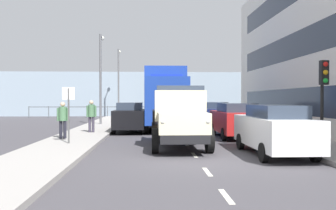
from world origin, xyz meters
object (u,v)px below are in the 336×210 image
(car_white_kerbside_near, at_px, (274,129))
(car_red_kerbside_1, at_px, (235,120))
(truck_vintage_cream, at_px, (180,118))
(pedestrian_with_bag, at_px, (91,113))
(traffic_light_near, at_px, (323,84))
(lamp_post_far, at_px, (119,77))
(car_black_oppositeside_0, at_px, (130,117))
(pedestrian_near_railing, at_px, (63,117))
(car_navy_kerbside_2, at_px, (213,114))
(street_sign, at_px, (69,105))
(lorry_cargo_blue, at_px, (165,97))
(lamp_post_promenade, at_px, (101,70))

(car_white_kerbside_near, height_order, car_red_kerbside_1, same)
(truck_vintage_cream, bearing_deg, car_white_kerbside_near, 148.51)
(pedestrian_with_bag, bearing_deg, traffic_light_near, 146.92)
(lamp_post_far, bearing_deg, car_white_kerbside_near, 107.00)
(car_black_oppositeside_0, distance_m, pedestrian_near_railing, 5.42)
(car_navy_kerbside_2, distance_m, street_sign, 12.14)
(lorry_cargo_blue, distance_m, car_navy_kerbside_2, 3.78)
(car_navy_kerbside_2, bearing_deg, car_black_oppositeside_0, 29.12)
(pedestrian_near_railing, height_order, traffic_light_near, traffic_light_near)
(car_white_kerbside_near, bearing_deg, lamp_post_far, -73.00)
(lamp_post_far, height_order, street_sign, lamp_post_far)
(lorry_cargo_blue, relative_size, car_black_oppositeside_0, 1.82)
(pedestrian_with_bag, bearing_deg, lorry_cargo_blue, -139.58)
(car_white_kerbside_near, bearing_deg, lamp_post_promenade, -60.44)
(lorry_cargo_blue, xyz_separation_m, car_navy_kerbside_2, (-3.34, -1.33, -1.18))
(truck_vintage_cream, distance_m, pedestrian_with_bag, 6.81)
(lamp_post_promenade, relative_size, street_sign, 2.85)
(car_black_oppositeside_0, xyz_separation_m, lamp_post_far, (2.07, -15.64, 3.31))
(car_red_kerbside_1, relative_size, street_sign, 2.01)
(lorry_cargo_blue, relative_size, car_white_kerbside_near, 1.81)
(truck_vintage_cream, xyz_separation_m, lamp_post_promenade, (4.71, -11.86, 2.79))
(car_black_oppositeside_0, bearing_deg, lorry_cargo_blue, -140.92)
(car_white_kerbside_near, height_order, traffic_light_near, traffic_light_near)
(truck_vintage_cream, xyz_separation_m, traffic_light_near, (-5.27, 0.95, 1.29))
(car_navy_kerbside_2, xyz_separation_m, lamp_post_promenade, (7.80, -1.80, 3.07))
(street_sign, bearing_deg, car_black_oppositeside_0, -107.60)
(lorry_cargo_blue, bearing_deg, car_navy_kerbside_2, -158.34)
(car_navy_kerbside_2, bearing_deg, lamp_post_promenade, -13.03)
(car_white_kerbside_near, xyz_separation_m, car_red_kerbside_1, (0.00, -5.59, 0.00))
(pedestrian_near_railing, distance_m, pedestrian_with_bag, 3.04)
(pedestrian_near_railing, distance_m, traffic_light_near, 10.95)
(car_red_kerbside_1, bearing_deg, car_navy_kerbside_2, -90.00)
(car_navy_kerbside_2, height_order, traffic_light_near, traffic_light_near)
(truck_vintage_cream, relative_size, street_sign, 2.51)
(pedestrian_with_bag, relative_size, lamp_post_far, 0.25)
(lorry_cargo_blue, xyz_separation_m, pedestrian_with_bag, (4.04, 3.44, -0.92))
(car_black_oppositeside_0, distance_m, pedestrian_with_bag, 2.63)
(car_black_oppositeside_0, xyz_separation_m, pedestrian_near_railing, (2.74, 4.67, 0.22))
(traffic_light_near, bearing_deg, car_black_oppositeside_0, -46.30)
(car_white_kerbside_near, xyz_separation_m, pedestrian_with_bag, (7.38, -7.18, 0.26))
(traffic_light_near, bearing_deg, lamp_post_promenade, -52.06)
(car_navy_kerbside_2, relative_size, traffic_light_near, 1.39)
(lamp_post_promenade, bearing_deg, car_black_oppositeside_0, 116.08)
(lamp_post_promenade, bearing_deg, lamp_post_far, -91.54)
(truck_vintage_cream, xyz_separation_m, pedestrian_near_railing, (5.08, -2.35, -0.06))
(car_white_kerbside_near, xyz_separation_m, car_navy_kerbside_2, (-0.00, -11.94, 0.00))
(car_white_kerbside_near, relative_size, lamp_post_far, 0.66)
(car_navy_kerbside_2, height_order, lamp_post_promenade, lamp_post_promenade)
(car_white_kerbside_near, bearing_deg, traffic_light_near, -156.64)
(lorry_cargo_blue, bearing_deg, pedestrian_with_bag, 40.42)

